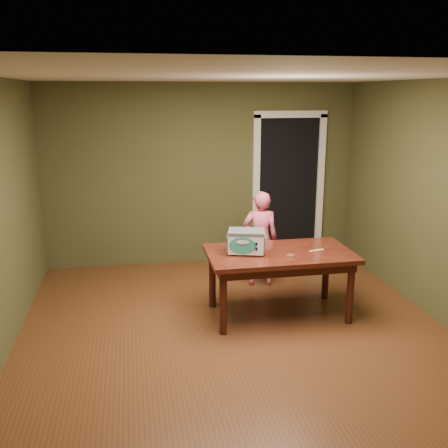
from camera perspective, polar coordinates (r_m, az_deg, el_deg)
The scene contains 8 objects.
floor at distance 5.30m, azimuth 1.60°, elevation -12.76°, with size 5.00×5.00×0.00m, color #5D311A.
room_shell at distance 4.76m, azimuth 1.75°, elevation 5.78°, with size 4.52×5.02×2.61m.
doorway at distance 7.85m, azimuth 6.66°, elevation 4.44°, with size 1.10×0.66×2.25m.
dining_table at distance 5.58m, azimuth 6.36°, elevation -4.15°, with size 1.60×0.90×0.75m.
toy_oven at distance 5.44m, azimuth 2.55°, elevation -1.92°, with size 0.47×0.37×0.26m.
baking_pan at distance 5.39m, azimuth 7.61°, elevation -3.61°, with size 0.10×0.10×0.02m.
spatula at distance 5.65m, azimuth 10.55°, elevation -2.96°, with size 0.18×0.03×0.01m, color #F1C969.
child at distance 6.45m, azimuth 4.16°, elevation -1.69°, with size 0.46×0.30×1.25m, color #E45D7A.
Camera 1 is at (-1.01, -4.59, 2.45)m, focal length 40.00 mm.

